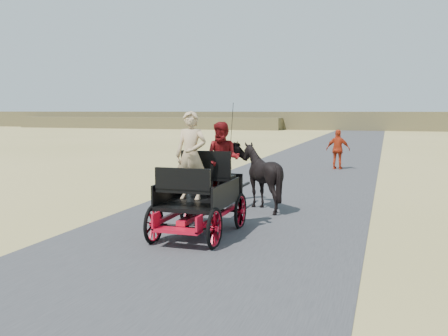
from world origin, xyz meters
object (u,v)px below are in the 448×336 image
(horse_left, at_px, (221,175))
(horse_right, at_px, (261,176))
(pedestrian, at_px, (338,149))
(carriage, at_px, (200,217))

(horse_left, height_order, horse_right, horse_right)
(horse_right, relative_size, pedestrian, 0.98)
(horse_right, bearing_deg, carriage, 79.61)
(carriage, relative_size, horse_right, 1.41)
(horse_right, bearing_deg, horse_left, 0.00)
(horse_right, height_order, pedestrian, pedestrian)
(carriage, height_order, pedestrian, pedestrian)
(horse_right, distance_m, pedestrian, 9.63)
(horse_left, distance_m, horse_right, 1.10)
(carriage, xyz_separation_m, horse_left, (-0.55, 3.00, 0.49))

